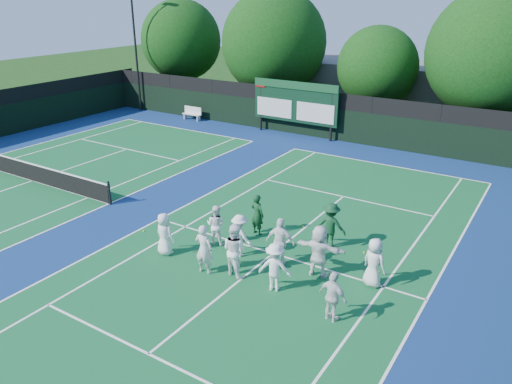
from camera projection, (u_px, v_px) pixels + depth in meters
The scene contains 30 objects.
ground at pixel (258, 266), 17.26m from camera, with size 120.00×120.00×0.00m, color #15380F.
court_apron at pixel (151, 216), 21.02m from camera, with size 34.00×32.00×0.01m, color navy.
near_court at pixel (273, 253), 18.04m from camera, with size 11.05×23.85×0.01m.
left_court at pixel (33, 181), 25.00m from camera, with size 11.05×23.85×0.01m.
back_fence at pixel (311, 116), 32.27m from camera, with size 34.00×0.08×3.00m.
scoreboard at pixel (295, 102), 32.14m from camera, with size 6.00×0.21×3.55m.
clubhouse at pixel (410, 93), 36.31m from camera, with size 18.00×6.00×4.00m, color slate.
light_pole_left at pixel (134, 28), 37.65m from camera, with size 1.20×0.30×10.12m.
tennis_net at pixel (31, 172), 24.82m from camera, with size 11.30×0.10×1.10m.
bench at pixel (192, 113), 36.77m from camera, with size 1.53×0.41×0.97m.
tree_a at pixel (183, 42), 40.43m from camera, with size 6.43×6.43×8.40m.
tree_b at pixel (276, 46), 36.02m from camera, with size 7.58×7.58×9.19m.
tree_c at pixel (380, 69), 32.52m from camera, with size 5.25×5.25×6.90m.
tree_d at pixel (496, 57), 28.69m from camera, with size 7.61×7.61×9.34m.
tennis_ball_1 at pixel (364, 252), 18.05m from camera, with size 0.07×0.07×0.07m, color yellow.
tennis_ball_3 at pixel (144, 231), 19.67m from camera, with size 0.07×0.07×0.07m, color yellow.
tennis_ball_4 at pixel (303, 226), 20.06m from camera, with size 0.07×0.07×0.07m, color yellow.
tennis_ball_5 at pixel (379, 272), 16.81m from camera, with size 0.07×0.07×0.07m, color yellow.
player_front_0 at pixel (165, 234), 17.75m from camera, with size 0.77×0.50×1.58m, color white.
player_front_1 at pixel (204, 249), 16.52m from camera, with size 0.64×0.42×1.76m, color silver.
player_front_2 at pixel (235, 250), 16.40m from camera, with size 0.90×0.70×1.84m, color white.
player_front_3 at pixel (275, 267), 15.57m from camera, with size 1.05×0.60×1.62m, color white.
player_front_4 at pixel (333, 297), 14.11m from camera, with size 0.92×0.38×1.56m, color silver.
player_back_0 at pixel (216, 225), 18.50m from camera, with size 0.75×0.59×1.55m, color white.
player_back_1 at pixel (240, 236), 17.64m from camera, with size 1.02×0.59×1.58m, color white.
player_back_2 at pixel (280, 242), 16.99m from camera, with size 1.03×0.43×1.76m, color white.
player_back_3 at pixel (319, 251), 16.34m from camera, with size 1.69×0.54×1.82m, color white.
player_back_4 at pixel (374, 263), 15.80m from camera, with size 0.81×0.53×1.66m, color white.
coach_left at pixel (257, 215), 19.23m from camera, with size 0.60×0.39×1.65m, color #0F3A1C.
coach_right at pixel (331, 225), 18.22m from camera, with size 1.13×0.65×1.75m, color #103C20.
Camera 1 is at (8.00, -12.76, 8.80)m, focal length 35.00 mm.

